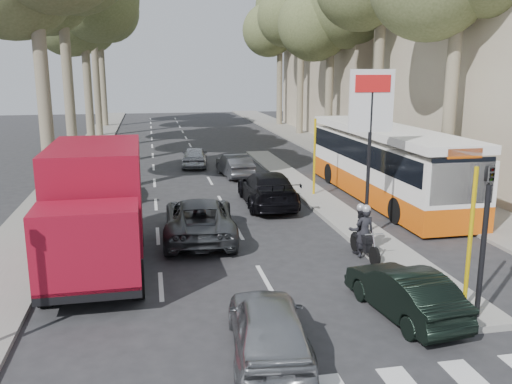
{
  "coord_description": "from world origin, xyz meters",
  "views": [
    {
      "loc": [
        -3.81,
        -11.62,
        5.62
      ],
      "look_at": [
        -0.43,
        5.64,
        1.6
      ],
      "focal_mm": 38.0,
      "sensor_mm": 36.0,
      "label": 1
    }
  ],
  "objects_px": {
    "red_truck": "(96,206)",
    "silver_hatchback": "(269,326)",
    "motorcycle": "(362,232)",
    "dark_hatchback": "(404,292)",
    "city_bus": "(385,161)"
  },
  "relations": [
    {
      "from": "silver_hatchback",
      "to": "dark_hatchback",
      "type": "xyz_separation_m",
      "value": [
        3.47,
        1.18,
        -0.05
      ]
    },
    {
      "from": "silver_hatchback",
      "to": "motorcycle",
      "type": "xyz_separation_m",
      "value": [
        4.06,
        5.21,
        0.13
      ]
    },
    {
      "from": "dark_hatchback",
      "to": "red_truck",
      "type": "distance_m",
      "value": 8.61
    },
    {
      "from": "dark_hatchback",
      "to": "red_truck",
      "type": "height_order",
      "value": "red_truck"
    },
    {
      "from": "red_truck",
      "to": "city_bus",
      "type": "distance_m",
      "value": 13.28
    },
    {
      "from": "red_truck",
      "to": "silver_hatchback",
      "type": "bearing_deg",
      "value": -57.83
    },
    {
      "from": "red_truck",
      "to": "dark_hatchback",
      "type": "bearing_deg",
      "value": -33.21
    },
    {
      "from": "motorcycle",
      "to": "red_truck",
      "type": "bearing_deg",
      "value": 173.72
    },
    {
      "from": "silver_hatchback",
      "to": "dark_hatchback",
      "type": "bearing_deg",
      "value": -155.4
    },
    {
      "from": "silver_hatchback",
      "to": "red_truck",
      "type": "distance_m",
      "value": 6.95
    },
    {
      "from": "silver_hatchback",
      "to": "dark_hatchback",
      "type": "relative_size",
      "value": 1.05
    },
    {
      "from": "silver_hatchback",
      "to": "motorcycle",
      "type": "height_order",
      "value": "motorcycle"
    },
    {
      "from": "silver_hatchback",
      "to": "red_truck",
      "type": "xyz_separation_m",
      "value": [
        -3.73,
        5.74,
        1.21
      ]
    },
    {
      "from": "dark_hatchback",
      "to": "motorcycle",
      "type": "height_order",
      "value": "motorcycle"
    },
    {
      "from": "silver_hatchback",
      "to": "city_bus",
      "type": "bearing_deg",
      "value": -116.95
    }
  ]
}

